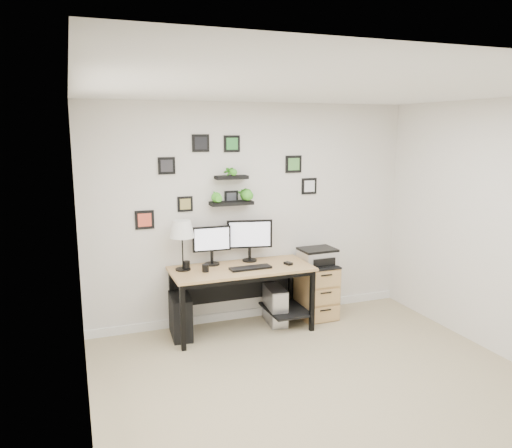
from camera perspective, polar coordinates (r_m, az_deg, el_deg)
name	(u,v)px	position (r m, az deg, el deg)	size (l,w,h in m)	color
room	(254,312)	(6.30, -0.28, -10.06)	(4.00, 4.00, 4.00)	tan
desk	(243,277)	(5.75, -1.44, -6.05)	(1.60, 0.70, 0.75)	tan
monitor_left	(212,242)	(5.74, -5.08, -2.12)	(0.44, 0.18, 0.45)	black
monitor_right	(250,237)	(5.87, -0.73, -1.49)	(0.53, 0.20, 0.50)	black
keyboard	(250,268)	(5.61, -0.64, -5.04)	(0.47, 0.15, 0.02)	black
mouse	(288,263)	(5.80, 3.70, -4.52)	(0.06, 0.10, 0.03)	black
table_lamp	(182,230)	(5.53, -8.46, -0.71)	(0.28, 0.28, 0.56)	black
mug	(205,268)	(5.52, -5.79, -5.03)	(0.08, 0.08, 0.08)	black
pen_cup	(187,265)	(5.65, -7.93, -4.67)	(0.07, 0.07, 0.09)	black
pc_tower_black	(181,316)	(5.73, -8.62, -10.37)	(0.21, 0.47, 0.47)	black
pc_tower_grey	(275,305)	(6.04, 2.21, -9.27)	(0.24, 0.46, 0.44)	gray
file_cabinet	(316,290)	(6.25, 6.84, -7.52)	(0.43, 0.53, 0.67)	tan
printer	(318,256)	(6.14, 7.05, -3.67)	(0.44, 0.36, 0.19)	silver
wall_decor	(230,185)	(5.76, -2.95, 4.51)	(2.23, 0.18, 1.04)	black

